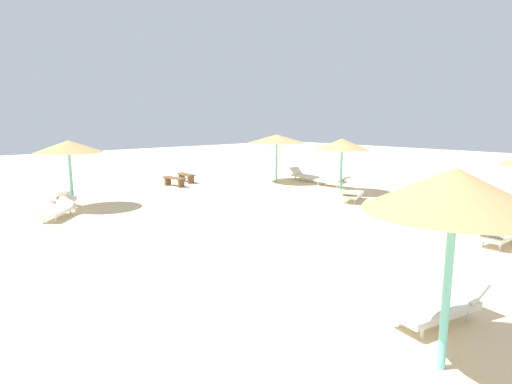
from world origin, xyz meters
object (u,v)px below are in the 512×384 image
lounger_1 (352,194)px  lounger_6 (332,181)px  lounger_0 (60,197)px  parasol_0 (69,147)px  parasol_1 (342,144)px  lounger_2 (303,175)px  lounger_3 (499,235)px  parasol_2 (277,139)px  lounger_4 (441,306)px  bench_0 (186,176)px  lounger_5 (59,209)px  parasol_4 (455,191)px  bench_1 (174,180)px

lounger_1 → lounger_6: size_ratio=1.03×
lounger_0 → parasol_0: bearing=-87.4°
parasol_1 → lounger_2: bearing=65.9°
lounger_3 → parasol_2: bearing=73.3°
lounger_4 → bench_0: size_ratio=1.30×
lounger_5 → lounger_6: size_ratio=0.94×
parasol_0 → parasol_4: (0.10, -14.83, 0.13)m
parasol_1 → lounger_4: 13.36m
lounger_2 → lounger_4: size_ratio=0.97×
lounger_3 → lounger_5: size_ratio=1.04×
lounger_0 → lounger_6: 13.07m
lounger_2 → lounger_5: size_ratio=1.05×
lounger_4 → lounger_6: lounger_4 is taller
lounger_1 → bench_1: bearing=112.1°
lounger_0 → bench_0: lounger_0 is taller
parasol_4 → lounger_5: (-1.03, 13.54, -2.29)m
lounger_1 → parasol_1: bearing=50.8°
parasol_4 → bench_1: (5.89, 17.07, -2.25)m
lounger_5 → bench_0: (8.17, 4.34, 0.04)m
lounger_2 → lounger_4: lounger_2 is taller
lounger_6 → lounger_0: bearing=159.0°
lounger_0 → bench_1: lounger_0 is taller
parasol_1 → lounger_1: (-1.32, -1.62, -2.03)m
parasol_0 → lounger_5: parasol_0 is taller
lounger_1 → lounger_2: 6.42m
parasol_4 → lounger_5: size_ratio=1.57×
lounger_1 → bench_1: size_ratio=1.30×
parasol_4 → lounger_0: (-0.16, 16.12, -2.28)m
lounger_3 → bench_0: 16.21m
lounger_4 → lounger_6: bearing=45.3°
lounger_3 → bench_0: lounger_3 is taller
parasol_0 → lounger_6: (12.14, -3.40, -2.15)m
parasol_4 → lounger_5: 13.77m
lounger_5 → bench_0: size_ratio=1.21×
parasol_1 → lounger_2: size_ratio=1.34×
parasol_2 → lounger_3: size_ratio=1.66×
parasol_2 → lounger_6: bearing=-71.1°
parasol_0 → lounger_1: bearing=-34.3°
parasol_0 → lounger_0: bearing=92.6°
lounger_1 → lounger_3: 7.03m
lounger_2 → bench_1: size_ratio=1.26×
parasol_2 → lounger_4: bearing=-124.7°
lounger_4 → lounger_5: (-2.39, 12.89, -0.00)m
parasol_0 → parasol_1: 11.92m
parasol_1 → lounger_3: parasol_1 is taller
lounger_3 → bench_1: 15.46m
lounger_4 → bench_1: size_ratio=1.29×
lounger_6 → bench_0: 8.10m
lounger_4 → lounger_1: bearing=43.4°
parasol_0 → bench_0: size_ratio=1.77×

